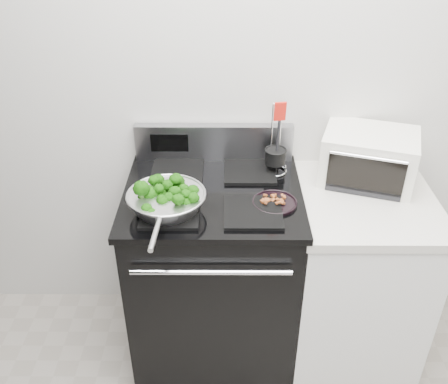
{
  "coord_description": "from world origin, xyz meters",
  "views": [
    {
      "loc": [
        -0.24,
        -0.45,
        2.13
      ],
      "look_at": [
        -0.25,
        1.36,
        0.98
      ],
      "focal_mm": 40.0,
      "sensor_mm": 36.0,
      "label": 1
    }
  ],
  "objects_px": {
    "utensil_holder": "(275,160)",
    "skillet": "(166,200)",
    "gas_range": "(214,271)",
    "bacon_plate": "(275,201)",
    "toaster_oven": "(369,157)"
  },
  "relations": [
    {
      "from": "bacon_plate",
      "to": "utensil_holder",
      "type": "bearing_deg",
      "value": 85.45
    },
    {
      "from": "utensil_holder",
      "to": "skillet",
      "type": "bearing_deg",
      "value": -154.53
    },
    {
      "from": "skillet",
      "to": "utensil_holder",
      "type": "distance_m",
      "value": 0.57
    },
    {
      "from": "gas_range",
      "to": "bacon_plate",
      "type": "relative_size",
      "value": 5.89
    },
    {
      "from": "gas_range",
      "to": "utensil_holder",
      "type": "relative_size",
      "value": 3.19
    },
    {
      "from": "skillet",
      "to": "bacon_plate",
      "type": "bearing_deg",
      "value": 9.69
    },
    {
      "from": "utensil_holder",
      "to": "gas_range",
      "type": "bearing_deg",
      "value": -158.02
    },
    {
      "from": "gas_range",
      "to": "bacon_plate",
      "type": "distance_m",
      "value": 0.56
    },
    {
      "from": "skillet",
      "to": "bacon_plate",
      "type": "xyz_separation_m",
      "value": [
        0.45,
        0.05,
        -0.03
      ]
    },
    {
      "from": "utensil_holder",
      "to": "toaster_oven",
      "type": "relative_size",
      "value": 0.73
    },
    {
      "from": "skillet",
      "to": "utensil_holder",
      "type": "relative_size",
      "value": 1.48
    },
    {
      "from": "gas_range",
      "to": "skillet",
      "type": "distance_m",
      "value": 0.57
    },
    {
      "from": "skillet",
      "to": "bacon_plate",
      "type": "relative_size",
      "value": 2.72
    },
    {
      "from": "gas_range",
      "to": "skillet",
      "type": "height_order",
      "value": "gas_range"
    },
    {
      "from": "utensil_holder",
      "to": "toaster_oven",
      "type": "height_order",
      "value": "utensil_holder"
    }
  ]
}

